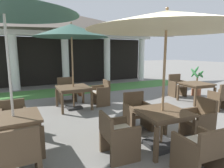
% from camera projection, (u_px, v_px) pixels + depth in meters
% --- Properties ---
extents(ground_plane, '(60.00, 60.00, 0.00)m').
position_uv_depth(ground_plane, '(171.00, 157.00, 3.53)').
color(ground_plane, gray).
extents(background_pavilion, '(11.19, 2.93, 3.92)m').
position_uv_depth(background_pavilion, '(64.00, 29.00, 10.28)').
color(background_pavilion, white).
rests_on(background_pavilion, ground).
extents(lawn_strip, '(12.99, 1.96, 0.01)m').
position_uv_depth(lawn_strip, '(73.00, 91.00, 9.45)').
color(lawn_strip, '#47843D').
rests_on(lawn_strip, ground).
extents(patio_table_near_foreground, '(0.95, 0.95, 0.73)m').
position_uv_depth(patio_table_near_foreground, '(14.00, 121.00, 3.56)').
color(patio_table_near_foreground, brown).
rests_on(patio_table_near_foreground, ground).
extents(patio_umbrella_near_foreground, '(2.52, 2.52, 2.94)m').
position_uv_depth(patio_umbrella_near_foreground, '(3.00, 5.00, 3.22)').
color(patio_umbrella_near_foreground, '#2D2D2D').
rests_on(patio_umbrella_near_foreground, ground).
extents(patio_chair_near_foreground_north, '(0.57, 0.53, 0.79)m').
position_uv_depth(patio_chair_near_foreground_north, '(14.00, 119.00, 4.43)').
color(patio_chair_near_foreground_north, brown).
rests_on(patio_chair_near_foreground_north, ground).
extents(patio_chair_near_foreground_south, '(0.65, 0.52, 0.90)m').
position_uv_depth(patio_chair_near_foreground_south, '(17.00, 157.00, 2.76)').
color(patio_chair_near_foreground_south, brown).
rests_on(patio_chair_near_foreground_south, ground).
extents(patio_table_mid_left, '(1.06, 1.06, 0.73)m').
position_uv_depth(patio_table_mid_left, '(196.00, 86.00, 7.23)').
color(patio_table_mid_left, brown).
rests_on(patio_table_mid_left, ground).
extents(patio_chair_mid_left_south, '(0.59, 0.55, 0.89)m').
position_uv_depth(patio_chair_mid_left_south, '(220.00, 98.00, 6.29)').
color(patio_chair_mid_left_south, brown).
rests_on(patio_chair_mid_left_south, ground).
extents(patio_chair_mid_left_north, '(0.66, 0.57, 0.93)m').
position_uv_depth(patio_chair_mid_left_north, '(177.00, 86.00, 8.25)').
color(patio_chair_mid_left_north, brown).
rests_on(patio_chair_mid_left_north, ground).
extents(patio_table_mid_right, '(0.99, 0.99, 0.76)m').
position_uv_depth(patio_table_mid_right, '(162.00, 116.00, 3.80)').
color(patio_table_mid_right, brown).
rests_on(patio_table_mid_right, ground).
extents(patio_umbrella_mid_right, '(2.96, 2.96, 2.70)m').
position_uv_depth(patio_umbrella_mid_right, '(167.00, 22.00, 3.50)').
color(patio_umbrella_mid_right, '#2D2D2D').
rests_on(patio_umbrella_mid_right, ground).
extents(patio_chair_mid_right_north, '(0.61, 0.59, 0.90)m').
position_uv_depth(patio_chair_mid_right_north, '(137.00, 113.00, 4.73)').
color(patio_chair_mid_right_north, brown).
rests_on(patio_chair_mid_right_north, ground).
extents(patio_chair_mid_right_west, '(0.61, 0.65, 0.83)m').
position_uv_depth(patio_chair_mid_right_west, '(117.00, 136.00, 3.48)').
color(patio_chair_mid_right_west, brown).
rests_on(patio_chair_mid_right_west, ground).
extents(patio_chair_mid_right_east, '(0.56, 0.58, 0.90)m').
position_uv_depth(patio_chair_mid_right_east, '(198.00, 121.00, 4.21)').
color(patio_chair_mid_right_east, brown).
rests_on(patio_chair_mid_right_east, ground).
extents(patio_chair_mid_right_south, '(0.65, 0.63, 0.82)m').
position_uv_depth(patio_chair_mid_right_south, '(200.00, 151.00, 2.96)').
color(patio_chair_mid_right_south, brown).
rests_on(patio_chair_mid_right_south, ground).
extents(patio_table_far_back, '(1.04, 1.04, 0.74)m').
position_uv_depth(patio_table_far_back, '(73.00, 89.00, 6.43)').
color(patio_table_far_back, brown).
rests_on(patio_table_far_back, ground).
extents(patio_umbrella_far_back, '(2.37, 2.37, 2.82)m').
position_uv_depth(patio_umbrella_far_back, '(71.00, 31.00, 6.11)').
color(patio_umbrella_far_back, '#2D2D2D').
rests_on(patio_umbrella_far_back, ground).
extents(patio_chair_far_back_east, '(0.52, 0.56, 0.89)m').
position_uv_depth(patio_chair_far_back_east, '(102.00, 93.00, 6.91)').
color(patio_chair_far_back_east, brown).
rests_on(patio_chair_far_back_east, ground).
extents(patio_chair_far_back_north, '(0.64, 0.51, 0.92)m').
position_uv_depth(patio_chair_far_back_north, '(67.00, 90.00, 7.38)').
color(patio_chair_far_back_north, brown).
rests_on(patio_chair_far_back_north, ground).
extents(potted_palm_right_edge, '(0.50, 0.50, 1.29)m').
position_uv_depth(potted_palm_right_edge, '(196.00, 86.00, 8.37)').
color(potted_palm_right_edge, '#995638').
rests_on(potted_palm_right_edge, ground).
extents(terracotta_urn, '(0.34, 0.34, 0.46)m').
position_uv_depth(terracotta_urn, '(81.00, 91.00, 8.31)').
color(terracotta_urn, '#9E5633').
rests_on(terracotta_urn, ground).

